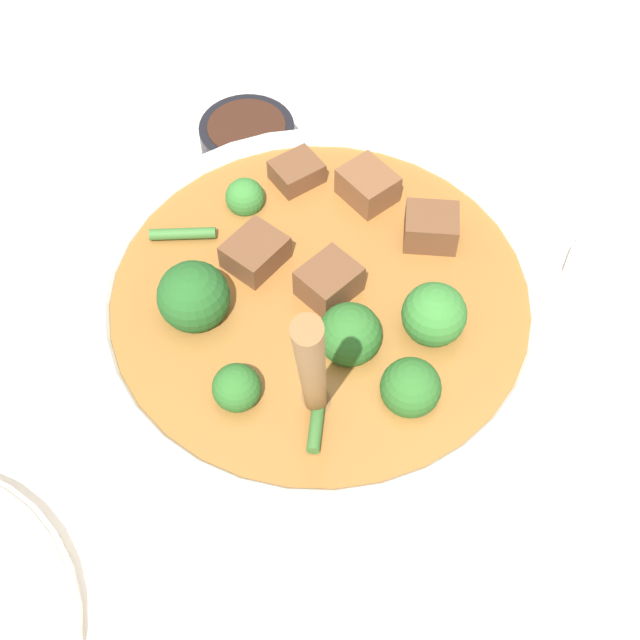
% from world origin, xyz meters
% --- Properties ---
extents(ground_plane, '(4.00, 4.00, 0.00)m').
position_xyz_m(ground_plane, '(0.00, 0.00, 0.00)').
color(ground_plane, silver).
extents(stew_bowl, '(0.28, 0.28, 0.26)m').
position_xyz_m(stew_bowl, '(0.00, -0.00, 0.05)').
color(stew_bowl, white).
rests_on(stew_bowl, ground_plane).
extents(condiment_bowl, '(0.07, 0.07, 0.03)m').
position_xyz_m(condiment_bowl, '(-0.20, 0.03, 0.02)').
color(condiment_bowl, black).
rests_on(condiment_bowl, ground_plane).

